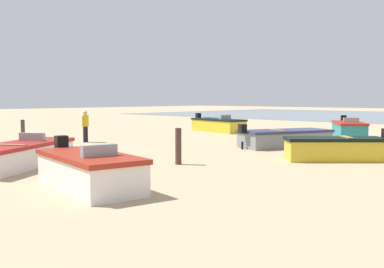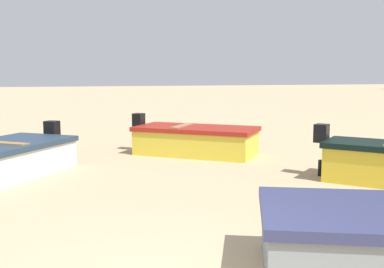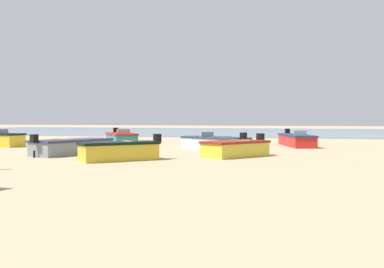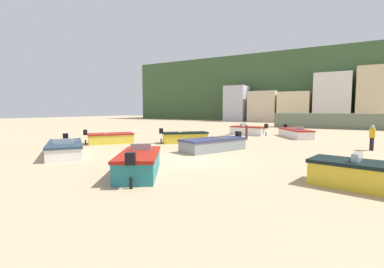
% 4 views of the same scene
% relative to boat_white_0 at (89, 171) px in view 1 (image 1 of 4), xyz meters
% --- Properties ---
extents(ground_plane, '(160.00, 160.00, 0.00)m').
position_rel_boat_white_0_xyz_m(ground_plane, '(1.66, -15.00, -0.46)').
color(ground_plane, tan).
extents(boat_white_0, '(4.01, 2.19, 1.20)m').
position_rel_boat_white_0_xyz_m(boat_white_0, '(0.00, 0.00, 0.00)').
color(boat_white_0, white).
rests_on(boat_white_0, ground).
extents(boat_yellow_1, '(3.41, 3.31, 1.16)m').
position_rel_boat_white_0_xyz_m(boat_yellow_1, '(-2.22, -8.98, -0.02)').
color(boat_yellow_1, gold).
rests_on(boat_yellow_1, ground).
extents(boat_yellow_2, '(4.63, 2.32, 1.20)m').
position_rel_boat_white_0_xyz_m(boat_yellow_2, '(9.76, -16.72, -0.00)').
color(boat_yellow_2, gold).
rests_on(boat_yellow_2, ground).
extents(boat_grey_4, '(3.25, 4.64, 1.12)m').
position_rel_boat_white_0_xyz_m(boat_grey_4, '(1.49, -11.64, -0.05)').
color(boat_grey_4, gray).
rests_on(boat_grey_4, ground).
extents(boat_white_5, '(3.83, 4.91, 1.11)m').
position_rel_boat_white_0_xyz_m(boat_white_5, '(4.59, -0.36, -0.05)').
color(boat_white_5, white).
rests_on(boat_white_5, ground).
extents(boat_teal_6, '(3.30, 3.95, 1.20)m').
position_rel_boat_white_0_xyz_m(boat_teal_6, '(1.56, -18.76, -0.00)').
color(boat_teal_6, '#20747B').
rests_on(boat_teal_6, ground).
extents(mooring_post_near_water, '(0.21, 0.21, 1.25)m').
position_rel_boat_white_0_xyz_m(mooring_post_near_water, '(1.26, -4.42, 0.17)').
color(mooring_post_near_water, '#4C322C').
rests_on(mooring_post_near_water, ground).
extents(mooring_post_mid_beach, '(0.20, 0.20, 1.16)m').
position_rel_boat_white_0_xyz_m(mooring_post_mid_beach, '(12.46, -4.35, 0.13)').
color(mooring_post_mid_beach, '#463829').
rests_on(mooring_post_mid_beach, ground).
extents(beach_walker_foreground, '(0.45, 0.52, 1.62)m').
position_rel_boat_white_0_xyz_m(beach_walker_foreground, '(10.16, -6.58, 0.50)').
color(beach_walker_foreground, '#231B2A').
rests_on(beach_walker_foreground, ground).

